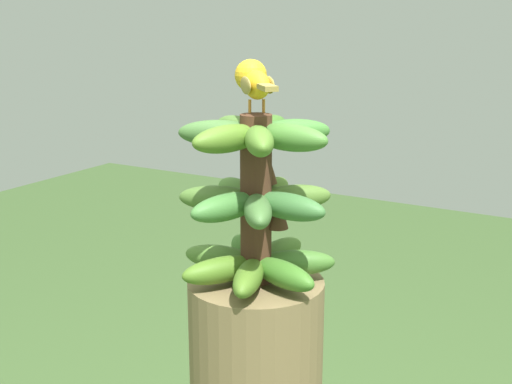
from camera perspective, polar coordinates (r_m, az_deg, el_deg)
The scene contains 2 objects.
banana_bunch at distance 1.11m, azimuth 0.03°, elevation -0.68°, with size 0.27×0.27×0.28m.
perched_bird at distance 1.11m, azimuth -0.16°, elevation 9.38°, with size 0.14×0.14×0.08m.
Camera 1 is at (-0.54, 0.92, 1.39)m, focal length 47.41 mm.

